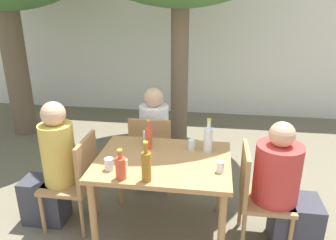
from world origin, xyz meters
name	(u,v)px	position (x,y,z in m)	size (l,w,h in m)	color
ground_plane	(163,231)	(0.00, 0.00, 0.00)	(30.00, 30.00, 0.00)	#706651
cafe_building_wall	(194,37)	(0.00, 3.46, 1.40)	(10.00, 0.08, 2.80)	white
dining_table_front	(163,169)	(0.00, 0.00, 0.66)	(1.16, 0.88, 0.76)	#B27F4C
patio_chair_0	(76,177)	(-0.81, 0.00, 0.51)	(0.44, 0.44, 0.90)	#A87A4C
patio_chair_1	(257,191)	(0.81, 0.00, 0.51)	(0.44, 0.44, 0.90)	#A87A4C
patio_chair_2	(152,150)	(-0.23, 0.67, 0.51)	(0.44, 0.44, 0.90)	#A87A4C
person_seated_0	(52,172)	(-1.05, 0.00, 0.55)	(0.55, 0.30, 1.23)	#383842
person_seated_1	(285,192)	(1.05, 0.00, 0.52)	(0.59, 0.38, 1.15)	#383842
person_seated_2	(156,140)	(-0.23, 0.91, 0.52)	(0.32, 0.56, 1.17)	#383842
water_bottle_0	(208,139)	(0.38, 0.22, 0.88)	(0.08, 0.08, 0.31)	silver
soda_bottle_1	(149,137)	(-0.16, 0.20, 0.87)	(0.06, 0.06, 0.28)	#DB4C2D
soda_bottle_2	(121,167)	(-0.27, -0.36, 0.85)	(0.08, 0.08, 0.25)	#DB4C2D
amber_bottle_3	(146,166)	(-0.07, -0.36, 0.88)	(0.07, 0.07, 0.33)	#9E661E
drinking_glass_0	(124,166)	(-0.28, -0.25, 0.81)	(0.06, 0.06, 0.10)	white
drinking_glass_1	(109,164)	(-0.40, -0.24, 0.81)	(0.08, 0.08, 0.10)	silver
drinking_glass_2	(220,167)	(0.49, -0.15, 0.80)	(0.06, 0.06, 0.09)	silver
drinking_glass_3	(147,137)	(-0.20, 0.30, 0.82)	(0.08, 0.08, 0.13)	white
drinking_glass_4	(191,145)	(0.23, 0.23, 0.80)	(0.06, 0.06, 0.09)	white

